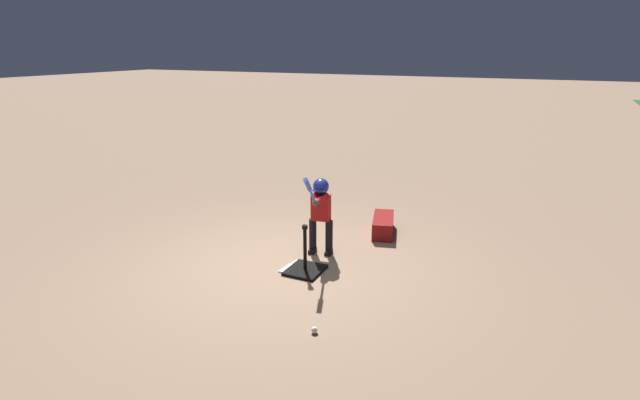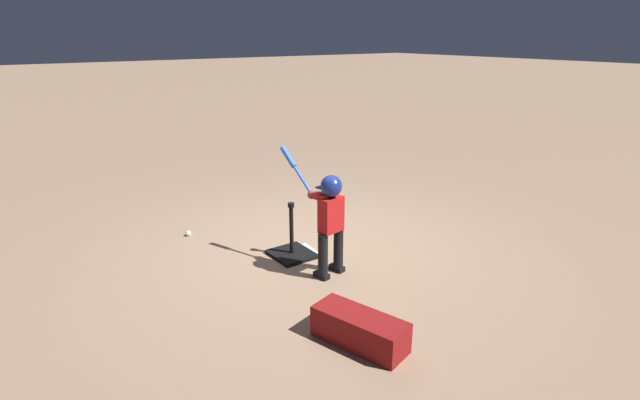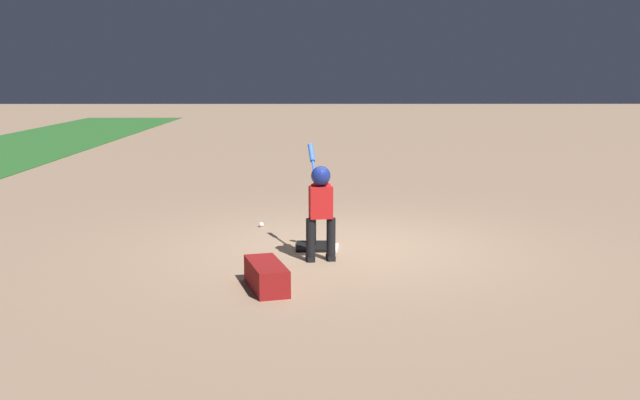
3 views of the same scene
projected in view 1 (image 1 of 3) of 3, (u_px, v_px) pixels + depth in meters
ground_plane at (280, 267)px, 6.95m from camera, size 90.00×90.00×0.00m
home_plate at (301, 269)px, 6.86m from camera, size 0.48×0.48×0.02m
batting_tee at (305, 267)px, 6.80m from camera, size 0.52×0.46×0.67m
batter_child at (320, 207)px, 7.18m from camera, size 0.89×0.37×1.35m
baseball at (314, 330)px, 5.35m from camera, size 0.07×0.07×0.07m
equipment_bag at (383, 225)px, 8.17m from camera, size 0.90×0.54×0.28m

